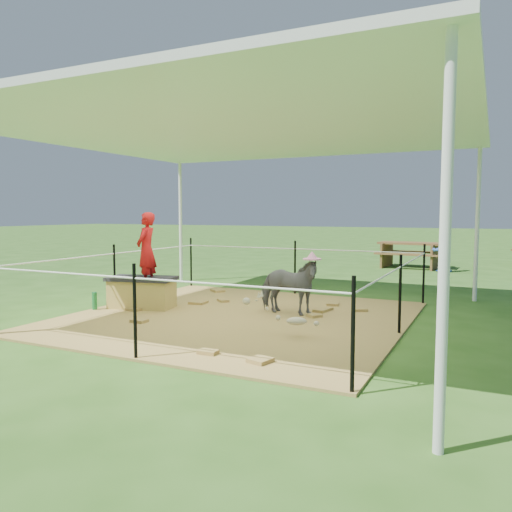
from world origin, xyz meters
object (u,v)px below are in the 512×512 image
at_px(woman, 146,243).
at_px(distant_person, 442,251).
at_px(straw_bale, 142,294).
at_px(pony, 288,286).
at_px(foal, 297,319).
at_px(green_bottle, 95,301).
at_px(picnic_table_near, 411,255).

xyz_separation_m(woman, distant_person, (3.65, 7.30, -0.52)).
bearing_deg(straw_bale, pony, 12.37).
bearing_deg(straw_bale, distant_person, 62.80).
bearing_deg(foal, straw_bale, 143.94).
distance_m(straw_bale, green_bottle, 0.72).
bearing_deg(foal, distant_person, 61.12).
bearing_deg(distant_person, green_bottle, 47.59).
bearing_deg(picnic_table_near, green_bottle, -108.20).
height_order(woman, green_bottle, woman).
relative_size(woman, green_bottle, 4.32).
xyz_separation_m(foal, distant_person, (0.91, 7.99, 0.28)).
bearing_deg(straw_bale, foal, -13.65).
bearing_deg(picnic_table_near, foal, -86.16).
xyz_separation_m(straw_bale, woman, (0.10, -0.00, 0.79)).
distance_m(green_bottle, foal, 3.40).
distance_m(woman, foal, 2.94).
distance_m(straw_bale, pony, 2.32).
distance_m(pony, picnic_table_near, 7.45).
bearing_deg(distant_person, straw_bale, 49.43).
distance_m(picnic_table_near, distant_person, 1.09).
relative_size(straw_bale, woman, 0.83).
height_order(straw_bale, pony, pony).
distance_m(green_bottle, pony, 2.97).
bearing_deg(pony, straw_bale, 105.57).
xyz_separation_m(woman, foal, (2.74, -0.69, -0.79)).
bearing_deg(distant_person, picnic_table_near, -48.85).
height_order(green_bottle, picnic_table_near, picnic_table_near).
relative_size(woman, distant_person, 1.11).
relative_size(green_bottle, picnic_table_near, 0.16).
bearing_deg(foal, green_bottle, 153.54).
bearing_deg(picnic_table_near, straw_bale, -105.90).
relative_size(straw_bale, foal, 1.25).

